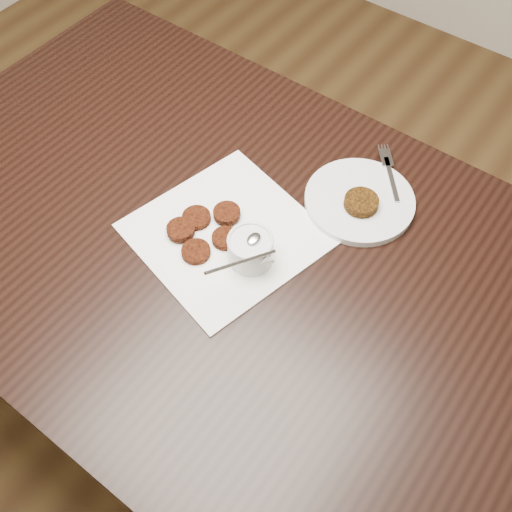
# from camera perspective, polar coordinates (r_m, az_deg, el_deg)

# --- Properties ---
(floor) EXTENTS (4.00, 4.00, 0.00)m
(floor) POSITION_cam_1_polar(r_m,az_deg,el_deg) (1.84, -4.55, -12.04)
(floor) COLOR brown
(floor) RESTS_ON ground
(table) EXTENTS (1.46, 0.94, 0.75)m
(table) POSITION_cam_1_polar(r_m,az_deg,el_deg) (1.50, -2.93, -6.67)
(table) COLOR black
(table) RESTS_ON floor
(napkin) EXTENTS (0.39, 0.39, 0.00)m
(napkin) POSITION_cam_1_polar(r_m,az_deg,el_deg) (1.18, -2.89, 2.12)
(napkin) COLOR white
(napkin) RESTS_ON table
(sauce_ramekin) EXTENTS (0.13, 0.13, 0.12)m
(sauce_ramekin) POSITION_cam_1_polar(r_m,az_deg,el_deg) (1.09, -0.54, 1.60)
(sauce_ramekin) COLOR silver
(sauce_ramekin) RESTS_ON napkin
(patty_cluster) EXTENTS (0.22, 0.22, 0.02)m
(patty_cluster) POSITION_cam_1_polar(r_m,az_deg,el_deg) (1.18, -5.02, 2.80)
(patty_cluster) COLOR #5F230C
(patty_cluster) RESTS_ON napkin
(plate_with_patty) EXTENTS (0.31, 0.31, 0.03)m
(plate_with_patty) POSITION_cam_1_polar(r_m,az_deg,el_deg) (1.23, 9.83, 5.44)
(plate_with_patty) COLOR silver
(plate_with_patty) RESTS_ON table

